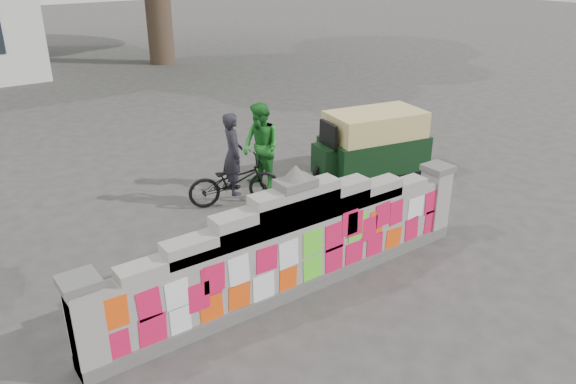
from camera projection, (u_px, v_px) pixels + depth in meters
name	position (u px, v px, depth m)	size (l,w,h in m)	color
ground	(295.00, 290.00, 8.41)	(100.00, 100.00, 0.00)	#383533
parapet_wall	(295.00, 246.00, 8.10)	(6.48, 0.44, 2.01)	#4C4C49
cyclist_bike	(234.00, 181.00, 11.06)	(0.63, 1.82, 0.96)	black
cyclist_rider	(233.00, 166.00, 10.93)	(0.59, 0.39, 1.62)	black
pedestrian	(261.00, 147.00, 11.63)	(0.89, 0.70, 1.84)	#217927
rickshaw_right	(372.00, 143.00, 12.38)	(2.71, 1.61, 1.45)	black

